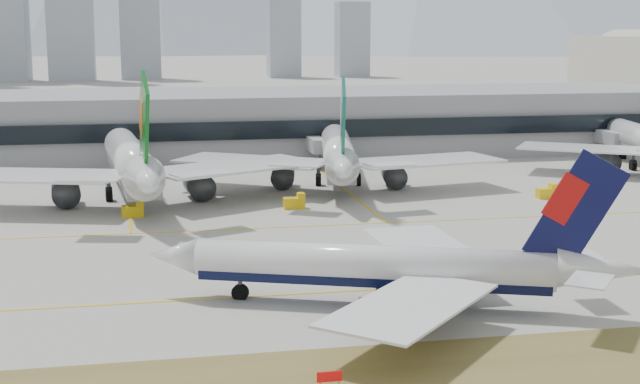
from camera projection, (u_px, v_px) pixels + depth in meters
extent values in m
plane|color=#98968E|center=(348.00, 279.00, 107.69)|extent=(3000.00, 3000.00, 0.00)
cube|color=brown|center=(431.00, 379.00, 76.79)|extent=(360.00, 18.00, 0.06)
cube|color=yellow|center=(358.00, 290.00, 102.86)|extent=(360.00, 0.45, 0.04)
cube|color=yellow|center=(305.00, 226.00, 136.65)|extent=(360.00, 0.45, 0.04)
cylinder|color=white|center=(372.00, 264.00, 96.39)|extent=(37.80, 17.80, 4.25)
cube|color=black|center=(372.00, 275.00, 96.60)|extent=(36.85, 16.93, 1.91)
cone|color=white|center=(174.00, 256.00, 100.12)|extent=(7.06, 6.08, 4.25)
cone|color=white|center=(599.00, 269.00, 92.34)|extent=(9.58, 7.04, 4.25)
cube|color=white|center=(424.00, 246.00, 107.09)|extent=(10.01, 21.12, 0.25)
cube|color=white|center=(577.00, 253.00, 97.90)|extent=(4.07, 6.13, 0.17)
cylinder|color=#3F4247|center=(403.00, 273.00, 104.06)|extent=(7.18, 5.28, 3.18)
cube|color=#3F4247|center=(403.00, 262.00, 103.83)|extent=(2.63, 1.26, 1.49)
cube|color=white|center=(410.00, 305.00, 84.25)|extent=(21.27, 21.87, 0.25)
cube|color=white|center=(590.00, 280.00, 87.20)|extent=(6.67, 7.00, 0.17)
cylinder|color=#3F4247|center=(391.00, 314.00, 88.84)|extent=(7.18, 5.28, 3.18)
cube|color=#3F4247|center=(391.00, 302.00, 88.61)|extent=(2.63, 1.26, 1.49)
cube|color=#090C3B|center=(575.00, 213.00, 91.73)|extent=(9.94, 4.09, 13.30)
cube|color=#B70C0C|center=(565.00, 199.00, 91.65)|extent=(4.59, 2.12, 5.70)
cylinder|color=#3F4247|center=(240.00, 288.00, 99.46)|extent=(0.51, 0.51, 2.55)
cylinder|color=black|center=(240.00, 292.00, 99.55)|extent=(2.05, 1.37, 1.91)
cylinder|color=#3F4247|center=(379.00, 302.00, 94.14)|extent=(0.51, 0.51, 2.55)
cylinder|color=black|center=(379.00, 307.00, 94.23)|extent=(2.05, 1.37, 1.91)
cylinder|color=#3F4247|center=(384.00, 288.00, 99.49)|extent=(0.51, 0.51, 2.55)
cylinder|color=black|center=(384.00, 292.00, 99.59)|extent=(2.05, 1.37, 1.91)
cylinder|color=white|center=(131.00, 160.00, 158.31)|extent=(11.09, 48.52, 6.37)
cube|color=slate|center=(131.00, 169.00, 158.63)|extent=(10.04, 47.47, 2.86)
cone|color=white|center=(119.00, 141.00, 184.45)|extent=(7.06, 7.95, 6.37)
cone|color=white|center=(148.00, 182.00, 130.46)|extent=(7.39, 11.27, 6.37)
cube|color=white|center=(234.00, 166.00, 156.71)|extent=(33.57, 26.59, 0.38)
cube|color=white|center=(202.00, 174.00, 134.62)|extent=(10.04, 7.86, 0.25)
cylinder|color=#3F4247|center=(199.00, 185.00, 158.70)|extent=(5.54, 8.45, 4.77)
cube|color=#3F4247|center=(199.00, 174.00, 158.36)|extent=(0.81, 3.37, 2.23)
cube|color=white|center=(29.00, 175.00, 146.95)|extent=(33.26, 22.03, 0.38)
cube|color=white|center=(90.00, 179.00, 129.92)|extent=(9.71, 6.47, 0.25)
cylinder|color=#3F4247|center=(66.00, 191.00, 152.20)|extent=(5.54, 8.45, 4.77)
cube|color=#3F4247|center=(65.00, 180.00, 151.86)|extent=(0.81, 3.37, 2.23)
cube|color=#0D5D19|center=(144.00, 128.00, 132.26)|extent=(1.88, 13.30, 17.07)
cube|color=#D85C0C|center=(143.00, 115.00, 133.19)|extent=(1.29, 6.04, 7.31)
cylinder|color=#3F4247|center=(124.00, 172.00, 176.45)|extent=(0.76, 0.76, 3.82)
cylinder|color=black|center=(124.00, 176.00, 176.59)|extent=(1.39, 2.96, 2.86)
cylinder|color=#3F4247|center=(109.00, 190.00, 156.79)|extent=(0.76, 0.76, 3.82)
cylinder|color=black|center=(109.00, 195.00, 156.93)|extent=(1.39, 2.96, 2.86)
cylinder|color=#3F4247|center=(156.00, 188.00, 159.14)|extent=(0.76, 0.76, 3.82)
cylinder|color=black|center=(156.00, 192.00, 159.28)|extent=(1.39, 2.96, 2.86)
cylinder|color=white|center=(338.00, 151.00, 172.98)|extent=(13.94, 45.11, 5.92)
cube|color=slate|center=(338.00, 160.00, 173.27)|extent=(12.90, 44.07, 2.67)
cone|color=white|center=(334.00, 136.00, 198.38)|extent=(7.06, 7.80, 5.92)
cone|color=white|center=(343.00, 169.00, 145.93)|extent=(7.63, 10.86, 5.92)
cube|color=white|center=(424.00, 160.00, 166.86)|extent=(30.47, 18.47, 0.36)
cube|color=white|center=(389.00, 165.00, 147.77)|extent=(8.79, 5.41, 0.24)
cylinder|color=#3F4247|center=(394.00, 175.00, 170.29)|extent=(5.72, 8.14, 4.44)
cube|color=#3F4247|center=(394.00, 166.00, 169.97)|extent=(1.00, 3.14, 2.07)
cube|color=white|center=(254.00, 161.00, 166.49)|extent=(30.99, 26.25, 0.36)
cube|color=white|center=(297.00, 165.00, 147.60)|extent=(9.37, 7.78, 0.24)
cylinder|color=#3F4247|center=(283.00, 175.00, 170.05)|extent=(5.72, 8.14, 4.44)
cube|color=#3F4247|center=(283.00, 166.00, 169.73)|extent=(1.00, 3.14, 2.07)
cube|color=#14584B|center=(343.00, 124.00, 147.73)|extent=(2.77, 12.28, 15.89)
cube|color=silver|center=(343.00, 113.00, 148.65)|extent=(1.65, 5.61, 6.80)
cylinder|color=#3F4247|center=(335.00, 163.00, 190.57)|extent=(0.71, 0.71, 3.55)
cylinder|color=black|center=(335.00, 166.00, 190.70)|extent=(1.50, 2.81, 2.67)
cylinder|color=#3F4247|center=(318.00, 176.00, 172.56)|extent=(0.71, 0.71, 3.55)
cylinder|color=black|center=(318.00, 180.00, 172.69)|extent=(1.50, 2.81, 2.67)
cylinder|color=#3F4247|center=(358.00, 176.00, 172.65)|extent=(0.71, 0.71, 3.55)
cylinder|color=black|center=(358.00, 180.00, 172.78)|extent=(1.50, 2.81, 2.67)
cone|color=white|center=(612.00, 128.00, 216.28)|extent=(6.87, 7.56, 5.70)
cube|color=white|center=(587.00, 148.00, 185.74)|extent=(29.79, 25.46, 0.34)
cylinder|color=#3F4247|center=(606.00, 161.00, 189.10)|extent=(5.58, 7.88, 4.28)
cube|color=#3F4247|center=(607.00, 153.00, 188.80)|extent=(1.00, 3.02, 2.00)
cylinder|color=#3F4247|center=(623.00, 151.00, 208.76)|extent=(0.68, 0.68, 3.42)
cylinder|color=black|center=(623.00, 154.00, 208.89)|extent=(1.47, 2.71, 2.57)
cylinder|color=#3F4247|center=(633.00, 162.00, 191.45)|extent=(0.68, 0.68, 3.42)
cylinder|color=black|center=(633.00, 166.00, 191.58)|extent=(1.47, 2.71, 2.57)
cube|color=gray|center=(244.00, 123.00, 217.39)|extent=(280.00, 42.00, 15.00)
cube|color=black|center=(254.00, 130.00, 196.55)|extent=(280.00, 1.20, 4.00)
cube|color=beige|center=(616.00, 85.00, 256.37)|extent=(2.00, 57.00, 27.90)
cube|color=red|center=(330.00, 377.00, 74.94)|extent=(2.20, 0.15, 0.90)
cylinder|color=orange|center=(339.00, 383.00, 75.20)|extent=(0.10, 0.10, 0.50)
cube|color=yellow|center=(547.00, 193.00, 159.53)|extent=(3.50, 2.00, 1.80)
cube|color=yellow|center=(553.00, 186.00, 159.55)|extent=(1.20, 1.80, 1.00)
cylinder|color=black|center=(542.00, 197.00, 158.63)|extent=(0.70, 0.30, 0.70)
cylinder|color=black|center=(538.00, 196.00, 160.18)|extent=(0.70, 0.30, 0.70)
cylinder|color=black|center=(555.00, 197.00, 159.09)|extent=(0.70, 0.30, 0.70)
cylinder|color=black|center=(551.00, 195.00, 160.63)|extent=(0.70, 0.30, 0.70)
cube|color=yellow|center=(294.00, 203.00, 150.41)|extent=(3.50, 2.00, 1.80)
cube|color=yellow|center=(301.00, 196.00, 150.42)|extent=(1.20, 1.80, 1.00)
cylinder|color=black|center=(288.00, 207.00, 149.51)|extent=(0.70, 0.30, 0.70)
cylinder|color=black|center=(286.00, 206.00, 151.05)|extent=(0.70, 0.30, 0.70)
cylinder|color=black|center=(302.00, 207.00, 149.96)|extent=(0.70, 0.30, 0.70)
cylinder|color=black|center=(300.00, 205.00, 151.51)|extent=(0.70, 0.30, 0.70)
cube|color=yellow|center=(133.00, 211.00, 143.65)|extent=(3.50, 2.00, 1.80)
cube|color=yellow|center=(140.00, 204.00, 143.66)|extent=(1.20, 1.80, 1.00)
cylinder|color=black|center=(125.00, 216.00, 142.75)|extent=(0.70, 0.30, 0.70)
cylinder|color=black|center=(125.00, 214.00, 144.29)|extent=(0.70, 0.30, 0.70)
cylinder|color=black|center=(140.00, 215.00, 143.20)|extent=(0.70, 0.30, 0.70)
cylinder|color=black|center=(141.00, 213.00, 144.75)|extent=(0.70, 0.30, 0.70)
cube|color=#949BA9|center=(0.00, 13.00, 519.97)|extent=(30.00, 27.00, 80.00)
cube|color=#949BA9|center=(140.00, 22.00, 545.68)|extent=(24.00, 21.60, 70.00)
cube|color=#949BA9|center=(284.00, 34.00, 568.90)|extent=(20.00, 18.00, 55.00)
cube|color=#949BA9|center=(352.00, 40.00, 578.05)|extent=(20.00, 18.00, 48.00)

